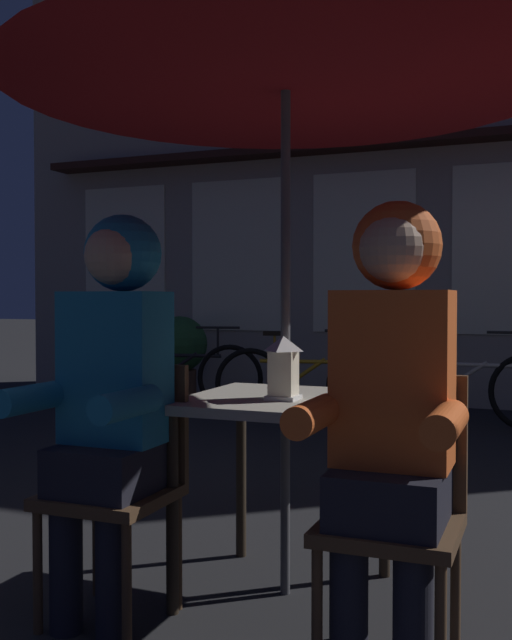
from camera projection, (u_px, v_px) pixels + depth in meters
name	position (u px, v px, depth m)	size (l,w,h in m)	color
ground_plane	(285.00, 593.00, 2.75)	(60.00, 60.00, 0.00)	#232326
cafe_table	(285.00, 424.00, 2.73)	(0.72, 0.72, 0.74)	#B2AD9E
patio_umbrella	(286.00, 39.00, 2.69)	(2.10, 2.10, 2.31)	#4C4C51
lantern	(283.00, 366.00, 2.65)	(0.11, 0.11, 0.23)	white
chair_left	(121.00, 474.00, 2.57)	(0.40, 0.40, 0.87)	#513823
chair_right	(394.00, 502.00, 2.22)	(0.40, 0.40, 0.87)	#513823
person_left_hooded	(112.00, 374.00, 2.51)	(0.45, 0.56, 1.40)	black
person_right_hooded	(391.00, 387.00, 2.15)	(0.45, 0.56, 1.40)	black
shopfront_building	(439.00, 111.00, 7.74)	(10.00, 0.93, 6.20)	#9E9389
bicycle_nearest	(180.00, 375.00, 7.28)	(1.66, 0.35, 0.84)	black
bicycle_second	(306.00, 383.00, 6.57)	(1.66, 0.36, 0.84)	black
bicycle_third	(466.00, 388.00, 6.27)	(1.68, 0.10, 0.84)	black
potted_plant	(180.00, 351.00, 7.91)	(0.60, 0.60, 0.92)	brown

